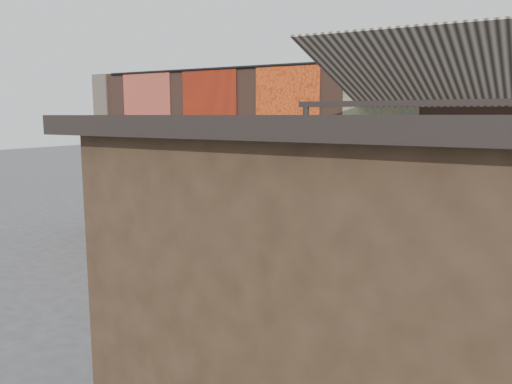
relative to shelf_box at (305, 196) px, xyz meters
The scene contains 32 objects.
ground 2.74m from the shelf_box, 110.11° to the right, with size 70.00×70.00×0.00m, color #474749.
brick_wall 1.20m from the shelf_box, 154.59° to the left, with size 10.00×0.40×4.00m, color brown.
pier_left 6.10m from the shelf_box, behind, with size 0.50×0.50×4.00m, color #4C4238.
eating_counter 0.85m from the shelf_box, behind, with size 8.00×0.32×0.05m, color #9E7A51.
shelf_box is the anchor object (origin of this frame).
tapestry_redgold 4.78m from the shelf_box, behind, with size 1.50×0.02×2.00m, color maroon.
tapestry_sun 3.10m from the shelf_box, behind, with size 1.50×0.02×2.00m, color red.
tapestry_orange 1.85m from the shelf_box, 161.63° to the left, with size 1.50×0.02×2.00m, color #D5521A.
tapestry_multi 2.29m from the shelf_box, ahead, with size 1.50×0.02×2.00m, color navy.
hang_rail 2.87m from the shelf_box, 168.59° to the left, with size 0.06×0.06×9.50m, color black.
scooter_stool_0 3.94m from the shelf_box, behind, with size 0.35×0.78×0.74m, color navy, non-canonical shape.
scooter_stool_1 3.31m from the shelf_box, behind, with size 0.33×0.74×0.70m, color #9C430E, non-canonical shape.
scooter_stool_2 2.77m from the shelf_box, behind, with size 0.33×0.74×0.70m, color maroon, non-canonical shape.
scooter_stool_3 2.24m from the shelf_box, behind, with size 0.32×0.71×0.67m, color #19164E, non-canonical shape.
scooter_stool_4 1.70m from the shelf_box, 169.31° to the right, with size 0.36×0.79×0.75m, color maroon, non-canonical shape.
scooter_stool_5 1.24m from the shelf_box, 162.22° to the right, with size 0.33×0.74×0.71m, color #10532D, non-canonical shape.
scooter_stool_6 0.95m from the shelf_box, 121.79° to the right, with size 0.35×0.77×0.73m, color #181655, non-canonical shape.
scooter_stool_7 0.98m from the shelf_box, 36.49° to the right, with size 0.36×0.80×0.76m, color navy, non-canonical shape.
scooter_stool_8 1.37m from the shelf_box, 15.70° to the right, with size 0.38×0.84×0.80m, color black, non-canonical shape.
diner_left 3.20m from the shelf_box, behind, with size 0.69×0.45×1.88m, color #96A0DA.
diner_right 2.84m from the shelf_box, behind, with size 0.79×0.61×1.62m, color #2A2023.
shopper_navy 3.21m from the shelf_box, 46.26° to the right, with size 1.07×0.44×1.82m, color black.
shopper_grey 4.18m from the shelf_box, 37.44° to the right, with size 1.19×0.68×1.84m, color #4E4F53.
shopper_tan 2.07m from the shelf_box, 32.77° to the right, with size 0.85×0.55×1.73m, color #7C674F.
market_stall 7.06m from the shelf_box, 64.98° to the right, with size 2.59×1.94×2.81m, color black.
stall_roof 7.25m from the shelf_box, 64.98° to the right, with size 2.90×2.24×0.12m, color black.
stall_sign 6.23m from the shelf_box, 60.79° to the right, with size 1.20×0.04×0.50m, color gold.
stall_shelf 6.19m from the shelf_box, 60.79° to the right, with size 2.15×0.10×0.06m, color #473321.
awning_canvas 3.79m from the shelf_box, 27.78° to the right, with size 3.20×3.40×0.03m, color beige.
awning_ledger 3.80m from the shelf_box, ahead, with size 3.30×0.08×0.12m, color #33261C.
awning_header 4.34m from the shelf_box, 47.49° to the right, with size 3.00×0.08×0.08m, color black.
awning_post_left 3.18m from the shelf_box, 66.55° to the right, with size 0.09×0.09×3.10m, color black.
Camera 1 is at (5.01, -7.23, 2.93)m, focal length 35.00 mm.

